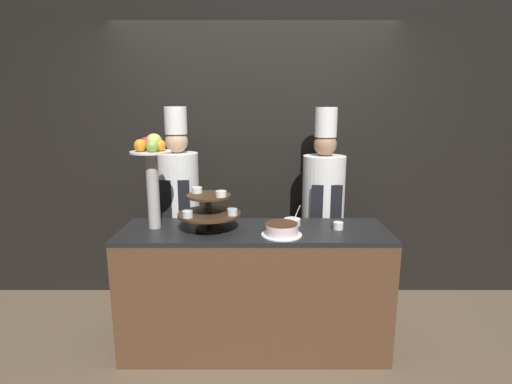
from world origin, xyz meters
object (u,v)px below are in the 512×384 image
at_px(serving_bowl_far, 294,222).
at_px(chef_left, 181,201).
at_px(cake_round, 283,230).
at_px(fruit_pedestal, 154,165).
at_px(cup_white, 340,226).
at_px(chef_center_left, 325,203).
at_px(tiered_stand, 211,209).

relative_size(serving_bowl_far, chef_left, 0.08).
relative_size(cake_round, chef_left, 0.16).
relative_size(fruit_pedestal, cup_white, 9.48).
bearing_deg(serving_bowl_far, fruit_pedestal, -176.77).
bearing_deg(cake_round, serving_bowl_far, 68.73).
xyz_separation_m(serving_bowl_far, chef_left, (-0.93, 0.49, 0.04)).
bearing_deg(chef_center_left, cup_white, -88.99).
distance_m(tiered_stand, fruit_pedestal, 0.51).
bearing_deg(tiered_stand, cake_round, -13.73).
height_order(tiered_stand, serving_bowl_far, tiered_stand).
height_order(tiered_stand, chef_center_left, chef_center_left).
bearing_deg(serving_bowl_far, chef_center_left, 58.08).
xyz_separation_m(tiered_stand, fruit_pedestal, (-0.40, 0.06, 0.30)).
relative_size(tiered_stand, fruit_pedestal, 0.66).
xyz_separation_m(tiered_stand, cake_round, (0.50, -0.12, -0.11)).
relative_size(cake_round, cup_white, 3.91).
distance_m(serving_bowl_far, chef_left, 1.05).
bearing_deg(fruit_pedestal, chef_center_left, 22.83).
relative_size(tiered_stand, cup_white, 6.27).
bearing_deg(cup_white, tiered_stand, -178.98).
relative_size(fruit_pedestal, chef_center_left, 0.38).
bearing_deg(chef_left, chef_center_left, -0.00).
bearing_deg(serving_bowl_far, tiered_stand, -168.82).
relative_size(cake_round, serving_bowl_far, 1.84).
xyz_separation_m(fruit_pedestal, serving_bowl_far, (1.00, 0.06, -0.43)).
bearing_deg(cake_round, chef_left, 138.65).
bearing_deg(chef_center_left, cake_round, -118.65).
height_order(tiered_stand, cup_white, tiered_stand).
xyz_separation_m(fruit_pedestal, chef_left, (0.07, 0.55, -0.39)).
distance_m(cake_round, chef_center_left, 0.84).
bearing_deg(cup_white, chef_left, 154.47).
distance_m(serving_bowl_far, chef_center_left, 0.58).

